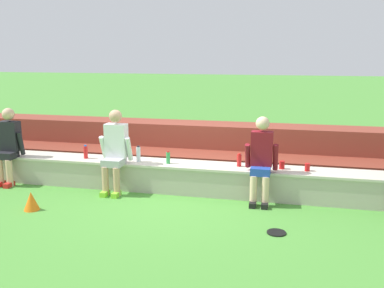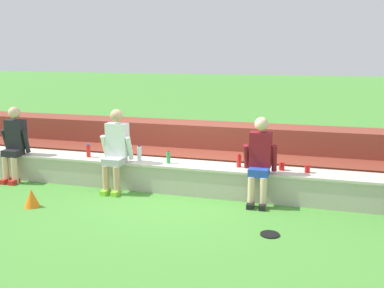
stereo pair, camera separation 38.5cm
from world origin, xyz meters
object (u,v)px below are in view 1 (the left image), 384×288
Objects in this scene: plastic_cup_left_end at (307,167)px; frisbee at (276,233)px; person_left_of_center at (115,149)px; sports_cone at (31,201)px; water_bottle_near_right at (86,152)px; plastic_cup_right_end at (282,165)px; person_far_left at (8,144)px; water_bottle_near_left at (138,154)px; water_bottle_mid_right at (239,160)px; water_bottle_mid_left at (168,158)px; person_center at (261,158)px.

plastic_cup_left_end reaches higher than frisbee.
person_left_of_center is 4.92× the size of sports_cone.
person_left_of_center is 5.79× the size of water_bottle_near_right.
plastic_cup_left_end is 0.94× the size of plastic_cup_right_end.
person_far_left is 2.39m from water_bottle_near_left.
person_far_left is 4.81× the size of sports_cone.
person_left_of_center reaches higher than frisbee.
water_bottle_near_left is at bearing -0.12° from water_bottle_near_right.
plastic_cup_left_end is (3.15, 0.29, -0.20)m from person_left_of_center.
water_bottle_mid_right is at bearing 115.02° from frisbee.
person_far_left is at bearing 179.30° from person_left_of_center.
sports_cone is at bearing -142.54° from water_bottle_mid_left.
plastic_cup_right_end is at bearing 21.52° from sports_cone.
frisbee is at bearing -105.76° from plastic_cup_left_end.
water_bottle_near_left is (2.38, 0.23, -0.11)m from person_far_left.
sports_cone is at bearing -161.49° from person_center.
plastic_cup_left_end is at bearing -1.75° from water_bottle_mid_right.
water_bottle_mid_right is (1.73, 0.08, -0.03)m from water_bottle_near_left.
person_center is 4.81× the size of sports_cone.
water_bottle_near_left is 1.73m from water_bottle_mid_right.
water_bottle_mid_right is at bearing 178.25° from plastic_cup_left_end.
plastic_cup_right_end is (2.43, 0.08, -0.07)m from water_bottle_near_left.
water_bottle_mid_left is at bearing 37.46° from sports_cone.
water_bottle_near_right is at bearing 9.34° from person_far_left.
person_far_left is 4.99m from frisbee.
frisbee is at bearing -75.06° from person_center.
plastic_cup_left_end is at bearing 19.12° from sports_cone.
person_center is 10.58× the size of plastic_cup_right_end.
person_far_left is 1.41m from water_bottle_near_right.
person_left_of_center is 6.34× the size of water_bottle_mid_right.
water_bottle_near_right is 3.73m from frisbee.
water_bottle_mid_left is 0.76× the size of sports_cone.
plastic_cup_right_end is (0.31, 0.32, -0.18)m from person_center.
water_bottle_near_right is (-0.67, 0.25, -0.14)m from person_left_of_center.
person_far_left is 11.21× the size of plastic_cup_left_end.
water_bottle_near_left reaches higher than water_bottle_mid_left.
person_left_of_center is 1.55m from sports_cone.
water_bottle_near_right is at bearing 80.36° from sports_cone.
plastic_cup_right_end is at bearing 174.83° from plastic_cup_left_end.
person_left_of_center is 0.91m from water_bottle_mid_left.
person_center is at bearing 104.94° from frisbee.
water_bottle_mid_right is at bearing -179.79° from plastic_cup_right_end.
water_bottle_mid_right is 3.32m from sports_cone.
water_bottle_near_left is 1.14× the size of water_bottle_near_right.
sports_cone is (-3.65, -1.44, -0.41)m from plastic_cup_right_end.
water_bottle_mid_left is at bearing 143.68° from frisbee.
water_bottle_near_left reaches higher than plastic_cup_left_end.
plastic_cup_left_end is (3.82, 0.04, -0.05)m from water_bottle_near_right.
water_bottle_mid_left is 1.76× the size of plastic_cup_left_end.
person_center is 5.66× the size of water_bottle_near_right.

